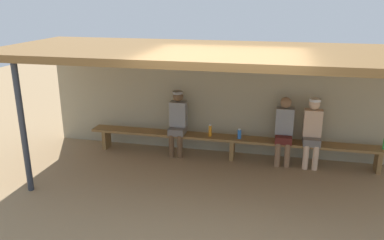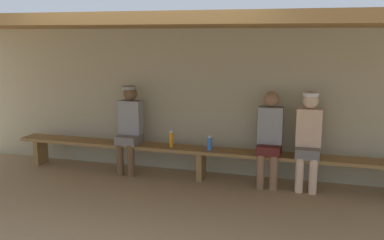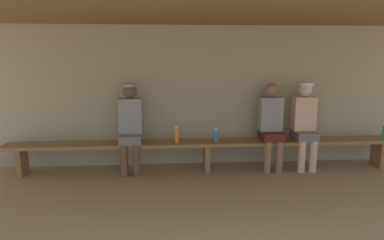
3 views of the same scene
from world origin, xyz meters
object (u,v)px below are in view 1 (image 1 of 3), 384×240
Objects in this scene: player_near_post at (178,120)px; player_in_blue at (284,128)px; bench at (233,141)px; support_post at (23,129)px; water_bottle_green at (239,134)px; water_bottle_clear at (210,131)px; player_middle at (312,129)px.

player_in_blue is (2.13, -0.00, -0.02)m from player_near_post.
player_in_blue reaches higher than bench.
support_post is 1.65× the size of player_in_blue.
bench is 29.15× the size of water_bottle_green.
player_in_blue is at bearing 0.18° from bench.
player_near_post is 1.01× the size of player_in_blue.
player_near_post reaches higher than water_bottle_clear.
support_post reaches higher than player_middle.
player_in_blue is (4.18, 2.10, -0.37)m from support_post.
player_near_post is (-1.14, 0.00, 0.36)m from bench.
bench is 0.22m from water_bottle_green.
player_middle reaches higher than water_bottle_green.
player_in_blue is at bearing 2.25° from water_bottle_green.
water_bottle_green is (-0.86, -0.03, -0.17)m from player_in_blue.
water_bottle_green is (0.59, -0.01, -0.02)m from water_bottle_clear.
player_near_post is 0.70m from water_bottle_clear.
support_post is 1.64× the size of player_middle.
player_in_blue is at bearing 26.71° from support_post.
player_middle reaches higher than bench.
player_near_post is 5.45× the size of water_bottle_clear.
support_post reaches higher than water_bottle_clear.
player_in_blue is 6.49× the size of water_bottle_green.
bench is 1.56m from player_middle.
water_bottle_clear is at bearing 179.15° from water_bottle_green.
support_post reaches higher than bench.
player_middle is (4.70, 2.10, -0.35)m from support_post.
player_middle is 1.98m from water_bottle_clear.
player_middle is at bearing 0.00° from player_near_post.
player_middle is at bearing 0.13° from bench.
player_middle reaches higher than player_in_blue.
player_middle is 5.45× the size of water_bottle_clear.
player_near_post is 2.65m from player_middle.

